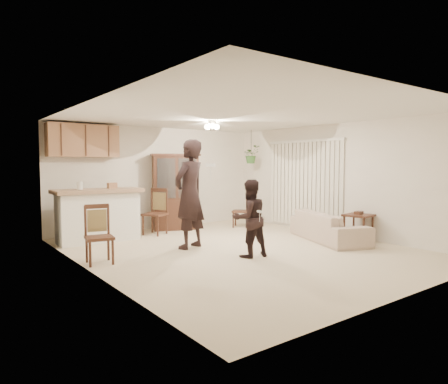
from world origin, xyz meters
TOP-DOWN VIEW (x-y plane):
  - floor at (0.00, 0.00)m, footprint 6.50×6.50m
  - ceiling at (0.00, 0.00)m, footprint 5.50×6.50m
  - wall_back at (0.00, 3.25)m, footprint 5.50×0.02m
  - wall_front at (0.00, -3.25)m, footprint 5.50×0.02m
  - wall_left at (-2.75, 0.00)m, footprint 0.02×6.50m
  - wall_right at (2.75, 0.00)m, footprint 0.02×6.50m
  - breakfast_bar at (-1.85, 2.35)m, footprint 1.60×0.55m
  - bar_top at (-1.85, 2.35)m, footprint 1.75×0.70m
  - upper_cabinets at (-1.90, 3.07)m, footprint 1.50×0.34m
  - vertical_blinds at (2.71, 0.90)m, footprint 0.06×2.30m
  - ceiling_fixture at (0.20, 1.20)m, footprint 0.36×0.36m
  - hanging_plant at (2.30, 2.40)m, footprint 0.43×0.37m
  - plant_cord at (2.30, 2.40)m, footprint 0.01×0.01m
  - sofa at (2.04, -0.40)m, footprint 1.37×2.01m
  - adult at (-0.67, 0.70)m, footprint 0.77×0.64m
  - child at (-0.24, -0.54)m, footprint 0.72×0.60m
  - china_hutch at (0.20, 2.76)m, footprint 1.25×0.82m
  - side_table at (2.42, -0.85)m, footprint 0.59×0.59m
  - chair_bar at (-2.47, 0.54)m, footprint 0.48×0.48m
  - chair_hutch_left at (-0.54, 2.42)m, footprint 0.63×0.63m
  - chair_hutch_right at (1.71, 2.09)m, footprint 0.57×0.57m
  - controller_adult at (-0.50, 0.25)m, footprint 0.11×0.19m
  - controller_child at (-0.28, -0.85)m, footprint 0.05×0.12m

SIDE VIEW (x-z plane):
  - floor at x=0.00m, z-range 0.00..0.00m
  - chair_hutch_right at x=1.71m, z-range -0.20..0.71m
  - chair_bar at x=-2.47m, z-range -0.21..0.74m
  - chair_hutch_left at x=-0.54m, z-range -0.23..0.82m
  - side_table at x=2.42m, z-range -0.02..0.61m
  - sofa at x=2.04m, z-range 0.00..0.73m
  - breakfast_bar at x=-1.85m, z-range 0.00..1.00m
  - child at x=-0.24m, z-range 0.00..1.35m
  - controller_child at x=-0.28m, z-range 0.80..0.84m
  - adult at x=-0.67m, z-range 0.00..1.80m
  - china_hutch at x=0.20m, z-range -0.01..1.83m
  - bar_top at x=-1.85m, z-range 1.01..1.09m
  - vertical_blinds at x=2.71m, z-range 0.05..2.15m
  - wall_back at x=0.00m, z-range 0.00..2.50m
  - wall_front at x=0.00m, z-range 0.00..2.50m
  - wall_left at x=-2.75m, z-range 0.00..2.50m
  - wall_right at x=2.75m, z-range 0.00..2.50m
  - controller_adult at x=-0.50m, z-range 1.55..1.61m
  - hanging_plant at x=2.30m, z-range 1.61..2.09m
  - upper_cabinets at x=-1.90m, z-range 1.75..2.45m
  - plant_cord at x=2.30m, z-range 1.85..2.50m
  - ceiling_fixture at x=0.20m, z-range 2.30..2.50m
  - ceiling at x=0.00m, z-range 2.49..2.51m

